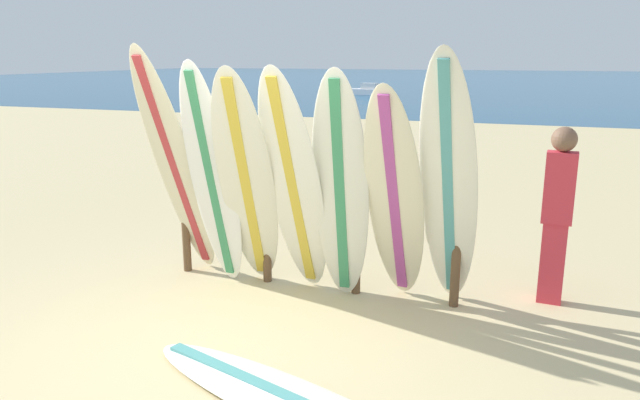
# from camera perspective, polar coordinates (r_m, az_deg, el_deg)

# --- Properties ---
(ground_plane) EXTENTS (120.00, 120.00, 0.00)m
(ground_plane) POSITION_cam_1_polar(r_m,az_deg,el_deg) (5.12, -11.17, -13.98)
(ground_plane) COLOR #CCB784
(ocean_water) EXTENTS (120.00, 80.00, 0.01)m
(ocean_water) POSITION_cam_1_polar(r_m,az_deg,el_deg) (61.96, 17.35, 11.00)
(ocean_water) COLOR navy
(ocean_water) RESTS_ON ground
(surfboard_rack) EXTENTS (3.06, 0.09, 1.12)m
(surfboard_rack) POSITION_cam_1_polar(r_m,az_deg,el_deg) (6.04, -0.94, -2.19)
(surfboard_rack) COLOR brown
(surfboard_rack) RESTS_ON ground
(surfboard_leaning_far_left) EXTENTS (0.50, 1.15, 2.49)m
(surfboard_leaning_far_left) POSITION_cam_1_polar(r_m,az_deg,el_deg) (6.22, -13.70, 3.03)
(surfboard_leaning_far_left) COLOR beige
(surfboard_leaning_far_left) RESTS_ON ground
(surfboard_leaning_left) EXTENTS (0.50, 0.75, 2.34)m
(surfboard_leaning_left) POSITION_cam_1_polar(r_m,az_deg,el_deg) (5.93, -10.35, 1.98)
(surfboard_leaning_left) COLOR white
(surfboard_leaning_left) RESTS_ON ground
(surfboard_leaning_center_left) EXTENTS (0.73, 1.20, 2.30)m
(surfboard_leaning_center_left) POSITION_cam_1_polar(r_m,az_deg,el_deg) (5.75, -7.07, 1.50)
(surfboard_leaning_center_left) COLOR silver
(surfboard_leaning_center_left) RESTS_ON ground
(surfboard_leaning_center) EXTENTS (0.65, 0.96, 2.30)m
(surfboard_leaning_center) POSITION_cam_1_polar(r_m,az_deg,el_deg) (5.62, -2.52, 1.32)
(surfboard_leaning_center) COLOR white
(surfboard_leaning_center) RESTS_ON ground
(surfboard_leaning_center_right) EXTENTS (0.57, 0.62, 2.28)m
(surfboard_leaning_center_right) POSITION_cam_1_polar(r_m,az_deg,el_deg) (5.52, 1.99, 0.96)
(surfboard_leaning_center_right) COLOR silver
(surfboard_leaning_center_right) RESTS_ON ground
(surfboard_leaning_right) EXTENTS (0.60, 0.98, 2.16)m
(surfboard_leaning_right) POSITION_cam_1_polar(r_m,az_deg,el_deg) (5.45, 7.22, 0.08)
(surfboard_leaning_right) COLOR beige
(surfboard_leaning_right) RESTS_ON ground
(surfboard_leaning_far_right) EXTENTS (0.59, 1.09, 2.46)m
(surfboard_leaning_far_right) POSITION_cam_1_polar(r_m,az_deg,el_deg) (5.35, 12.30, 1.24)
(surfboard_leaning_far_right) COLOR white
(surfboard_leaning_far_right) RESTS_ON ground
(beachgoer_standing) EXTENTS (0.29, 0.23, 1.73)m
(beachgoer_standing) POSITION_cam_1_polar(r_m,az_deg,el_deg) (6.04, 21.95, -0.76)
(beachgoer_standing) COLOR #D8333F
(beachgoer_standing) RESTS_ON ground
(small_boat_offshore) EXTENTS (2.77, 1.33, 0.71)m
(small_boat_offshore) POSITION_cam_1_polar(r_m,az_deg,el_deg) (36.83, 4.81, 10.47)
(small_boat_offshore) COLOR silver
(small_boat_offshore) RESTS_ON ocean_water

